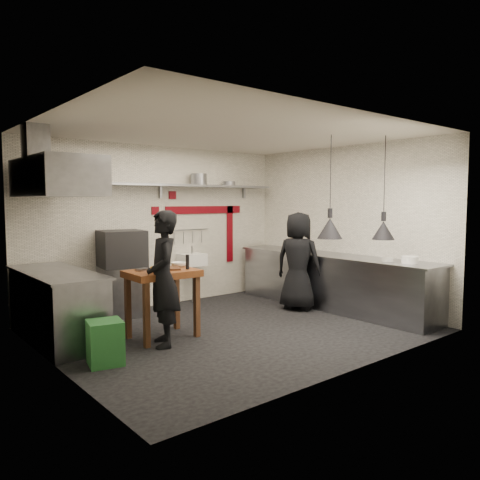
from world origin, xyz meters
TOP-DOWN VIEW (x-y plane):
  - floor at (0.00, 0.00)m, footprint 5.00×5.00m
  - ceiling at (0.00, 0.00)m, footprint 5.00×5.00m
  - wall_back at (0.00, 2.10)m, footprint 5.00×0.04m
  - wall_front at (0.00, -2.10)m, footprint 5.00×0.04m
  - wall_left at (-2.50, 0.00)m, footprint 0.04×4.20m
  - wall_right at (2.50, 0.00)m, footprint 0.04×4.20m
  - red_band_horiz at (0.95, 2.08)m, footprint 1.70×0.02m
  - red_band_vert at (1.55, 2.08)m, footprint 0.14×0.02m
  - red_tile_a at (0.25, 2.08)m, footprint 0.14×0.02m
  - red_tile_b at (-0.10, 2.08)m, footprint 0.14×0.02m
  - back_shelf at (0.00, 1.92)m, footprint 4.60×0.34m
  - shelf_bracket_left at (-1.90, 2.07)m, footprint 0.04×0.06m
  - shelf_bracket_mid at (0.00, 2.07)m, footprint 0.04×0.06m
  - shelf_bracket_right at (1.90, 2.07)m, footprint 0.04×0.06m
  - pan_far_left at (-1.58, 1.92)m, footprint 0.35×0.35m
  - pan_mid_left at (-1.31, 1.92)m, footprint 0.23×0.23m
  - stock_pot at (0.71, 1.92)m, footprint 0.34×0.34m
  - pan_right at (1.41, 1.92)m, footprint 0.27×0.27m
  - oven_stand at (-0.92, 1.76)m, footprint 0.73×0.68m
  - combi_oven at (-0.90, 1.74)m, footprint 0.76×0.72m
  - oven_door at (-0.88, 1.49)m, footprint 0.45×0.10m
  - oven_glass at (-0.89, 1.45)m, footprint 0.38×0.08m
  - hand_sink at (0.55, 1.92)m, footprint 0.46×0.34m
  - sink_tap at (0.55, 1.92)m, footprint 0.03×0.03m
  - sink_drain at (0.55, 1.88)m, footprint 0.06×0.06m
  - utensil_rail at (0.55, 2.06)m, footprint 0.90×0.02m
  - counter_right at (2.15, 0.00)m, footprint 0.70×3.80m
  - counter_right_top at (2.15, 0.00)m, footprint 0.76×3.90m
  - plate_stack at (2.12, -1.48)m, footprint 0.29×0.29m
  - small_bowl_right at (2.10, -1.12)m, footprint 0.23×0.23m
  - counter_left at (-2.15, 1.05)m, footprint 0.70×1.90m
  - counter_left_top at (-2.15, 1.05)m, footprint 0.76×2.00m
  - extractor_hood at (-2.10, 1.05)m, footprint 0.78×1.60m
  - hood_duct at (-2.35, 1.05)m, footprint 0.28×0.28m
  - green_bin at (-2.03, -0.20)m, footprint 0.44×0.44m
  - prep_table at (-1.00, 0.30)m, footprint 0.94×0.67m
  - cutting_board at (-0.93, 0.30)m, footprint 0.41×0.35m
  - pepper_mill at (-0.69, 0.16)m, footprint 0.05×0.05m
  - lemon_a at (-1.19, 0.22)m, footprint 0.09×0.09m
  - lemon_b at (-1.05, 0.12)m, footprint 0.08×0.08m
  - veg_ball at (-0.88, 0.49)m, footprint 0.13×0.13m
  - steel_tray at (-1.22, 0.43)m, footprint 0.20×0.16m
  - bowl at (-0.65, 0.45)m, footprint 0.21×0.21m
  - heat_lamp_near at (1.22, -0.71)m, footprint 0.37×0.37m
  - heat_lamp_far at (1.90, -1.17)m, footprint 0.38×0.38m
  - chef_left at (-1.17, -0.01)m, footprint 0.62×0.74m
  - chef_right at (1.63, 0.29)m, footprint 0.77×0.94m

SIDE VIEW (x-z plane):
  - floor at x=0.00m, z-range 0.00..0.00m
  - green_bin at x=-2.03m, z-range 0.00..0.50m
  - sink_drain at x=0.55m, z-range 0.01..0.67m
  - oven_stand at x=-0.92m, z-range 0.00..0.80m
  - counter_right at x=2.15m, z-range 0.00..0.90m
  - counter_left at x=-2.15m, z-range 0.00..0.90m
  - prep_table at x=-1.00m, z-range 0.00..0.92m
  - hand_sink at x=0.55m, z-range 0.67..0.89m
  - chef_right at x=1.63m, z-range 0.00..1.66m
  - chef_left at x=-1.17m, z-range 0.00..1.73m
  - counter_right_top at x=2.15m, z-range 0.90..0.93m
  - counter_left_top at x=-2.15m, z-range 0.90..0.93m
  - cutting_board at x=-0.93m, z-range 0.92..0.94m
  - steel_tray at x=-1.22m, z-range 0.92..0.95m
  - bowl at x=-0.65m, z-range 0.92..0.99m
  - small_bowl_right at x=2.10m, z-range 0.93..0.98m
  - lemon_b at x=-1.05m, z-range 0.92..1.00m
  - sink_tap at x=0.55m, z-range 0.89..1.03m
  - lemon_a at x=-1.19m, z-range 0.92..1.00m
  - veg_ball at x=-0.88m, z-range 0.92..1.02m
  - plate_stack at x=2.12m, z-range 0.93..1.04m
  - pepper_mill at x=-0.69m, z-range 0.92..1.12m
  - combi_oven at x=-0.90m, z-range 0.80..1.38m
  - oven_door at x=-0.88m, z-range 0.86..1.32m
  - oven_glass at x=-0.89m, z-range 0.92..1.26m
  - red_band_vert at x=1.55m, z-range 0.65..1.75m
  - utensil_rail at x=0.55m, z-range 1.31..1.33m
  - wall_back at x=0.00m, z-range 0.00..2.80m
  - wall_front at x=0.00m, z-range 0.00..2.80m
  - wall_left at x=-2.50m, z-range 0.00..2.80m
  - wall_right at x=2.50m, z-range 0.00..2.80m
  - red_band_horiz at x=0.95m, z-range 1.61..1.75m
  - red_tile_b at x=-0.10m, z-range 1.61..1.75m
  - red_tile_a at x=0.25m, z-range 1.88..2.02m
  - shelf_bracket_left at x=-1.90m, z-range 1.90..2.14m
  - shelf_bracket_mid at x=0.00m, z-range 1.90..2.14m
  - shelf_bracket_right at x=1.90m, z-range 1.90..2.14m
  - heat_lamp_far at x=1.90m, z-range 1.27..2.80m
  - heat_lamp_near at x=1.22m, z-range 1.29..2.80m
  - back_shelf at x=0.00m, z-range 2.10..2.14m
  - extractor_hood at x=-2.10m, z-range 1.90..2.40m
  - pan_mid_left at x=-1.31m, z-range 2.14..2.21m
  - pan_right at x=1.41m, z-range 2.14..2.22m
  - pan_far_left at x=-1.58m, z-range 2.14..2.23m
  - stock_pot at x=0.71m, z-range 2.14..2.34m
  - hood_duct at x=-2.35m, z-range 2.30..2.80m
  - ceiling at x=0.00m, z-range 2.80..2.80m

